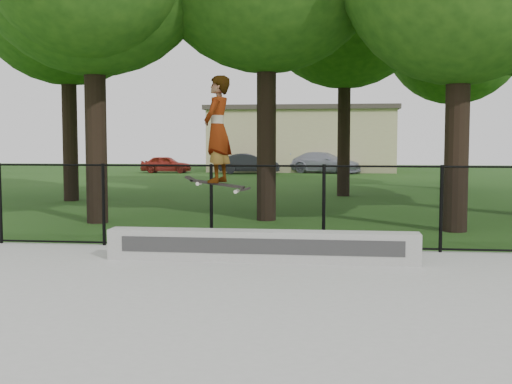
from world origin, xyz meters
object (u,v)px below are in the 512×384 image
at_px(grind_ledge, 261,246).
at_px(car_b, 249,164).
at_px(skater_airborne, 217,131).
at_px(car_a, 166,164).
at_px(car_c, 325,163).

bearing_deg(grind_ledge, car_b, 98.06).
bearing_deg(grind_ledge, skater_airborne, -171.62).
xyz_separation_m(car_a, car_c, (9.95, 0.84, 0.12)).
distance_m(grind_ledge, car_a, 30.94).
relative_size(grind_ledge, car_c, 1.18).
bearing_deg(car_a, skater_airborne, -164.49).
relative_size(car_c, skater_airborne, 2.30).
bearing_deg(grind_ledge, car_a, 107.72).
xyz_separation_m(grind_ledge, skater_airborne, (-0.68, -0.10, 1.81)).
relative_size(car_a, car_b, 0.92).
relative_size(car_a, skater_airborne, 1.73).
bearing_deg(car_b, grind_ledge, 178.42).
bearing_deg(car_c, skater_airborne, -161.55).
height_order(grind_ledge, car_a, car_a).
bearing_deg(grind_ledge, car_c, 88.99).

